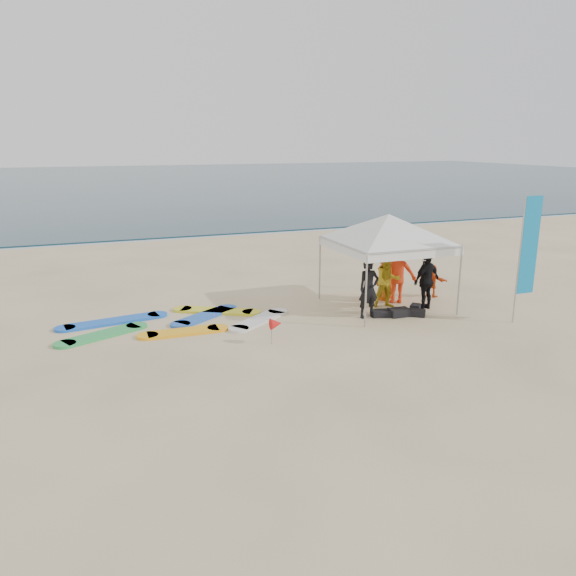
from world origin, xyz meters
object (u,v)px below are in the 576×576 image
(marker_pennant, at_px, (276,324))
(canopy_tent, at_px, (389,215))
(person_yellow, at_px, (388,281))
(person_seated, at_px, (432,281))
(surfboard_spread, at_px, (178,322))
(person_orange_b, at_px, (386,275))
(person_black_a, at_px, (369,289))
(person_orange_a, at_px, (397,272))
(person_black_b, at_px, (426,280))
(feather_flag, at_px, (528,247))

(marker_pennant, bearing_deg, canopy_tent, 23.69)
(canopy_tent, bearing_deg, person_yellow, -78.19)
(person_seated, distance_m, surfboard_spread, 7.95)
(person_orange_b, distance_m, canopy_tent, 2.08)
(person_black_a, xyz_separation_m, person_yellow, (1.00, 0.68, -0.03))
(person_orange_a, relative_size, marker_pennant, 2.91)
(person_seated, bearing_deg, canopy_tent, 76.59)
(person_black_a, distance_m, person_black_b, 1.96)
(person_seated, bearing_deg, person_orange_a, 70.83)
(person_orange_a, distance_m, marker_pennant, 5.05)
(person_orange_a, height_order, surfboard_spread, person_orange_a)
(person_orange_a, bearing_deg, person_black_b, 136.93)
(person_yellow, bearing_deg, marker_pennant, -145.98)
(person_black_b, bearing_deg, person_seated, -148.54)
(canopy_tent, distance_m, marker_pennant, 4.95)
(person_orange_a, bearing_deg, surfboard_spread, 18.59)
(person_black_a, bearing_deg, person_yellow, 32.11)
(person_orange_b, bearing_deg, person_orange_a, 75.57)
(person_orange_a, height_order, marker_pennant, person_orange_a)
(person_orange_b, bearing_deg, person_yellow, 27.91)
(person_black_a, bearing_deg, person_black_b, 1.69)
(person_orange_a, relative_size, person_orange_b, 1.18)
(person_orange_a, bearing_deg, person_black_a, 55.41)
(canopy_tent, bearing_deg, person_black_a, -142.67)
(canopy_tent, bearing_deg, marker_pennant, -156.31)
(person_yellow, distance_m, canopy_tent, 1.92)
(person_black_b, xyz_separation_m, marker_pennant, (-5.02, -1.16, -0.36))
(person_orange_a, distance_m, person_seated, 1.46)
(person_seated, distance_m, feather_flag, 3.46)
(person_black_a, relative_size, feather_flag, 0.47)
(feather_flag, bearing_deg, marker_pennant, 173.42)
(person_seated, bearing_deg, marker_pennant, 83.81)
(person_yellow, xyz_separation_m, person_orange_a, (0.53, 0.34, 0.13))
(person_orange_b, bearing_deg, person_black_a, 11.51)
(person_black_b, xyz_separation_m, person_seated, (0.97, 1.07, -0.34))
(person_orange_b, relative_size, marker_pennant, 2.46)
(person_yellow, distance_m, marker_pennant, 4.42)
(person_orange_a, bearing_deg, person_seated, -150.89)
(person_orange_a, bearing_deg, canopy_tent, 48.17)
(marker_pennant, bearing_deg, person_black_a, 18.49)
(person_yellow, bearing_deg, person_black_b, -18.77)
(person_yellow, xyz_separation_m, surfboard_spread, (-6.01, 0.69, -0.76))
(person_black_a, relative_size, person_yellow, 1.03)
(person_orange_a, xyz_separation_m, feather_flag, (2.15, -2.83, 1.12))
(person_orange_b, relative_size, surfboard_spread, 0.26)
(marker_pennant, bearing_deg, surfboard_spread, 129.11)
(feather_flag, distance_m, marker_pennant, 6.97)
(person_black_b, relative_size, person_seated, 1.67)
(person_black_a, xyz_separation_m, person_seated, (2.92, 1.21, -0.32))
(person_black_a, bearing_deg, person_orange_b, 43.28)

